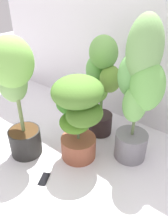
{
  "coord_description": "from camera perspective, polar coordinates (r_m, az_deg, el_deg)",
  "views": [
    {
      "loc": [
        0.9,
        -0.86,
        1.24
      ],
      "look_at": [
        0.03,
        0.24,
        0.35
      ],
      "focal_mm": 35.85,
      "sensor_mm": 36.0,
      "label": 1
    }
  ],
  "objects": [
    {
      "name": "ground_plane",
      "position": [
        1.76,
        -5.63,
        -12.71
      ],
      "size": [
        8.0,
        8.0,
        0.0
      ],
      "primitive_type": "plane",
      "color": "silver",
      "rests_on": "ground"
    },
    {
      "name": "mylar_back_wall",
      "position": [
        1.96,
        11.92,
        24.66
      ],
      "size": [
        3.2,
        0.01,
        2.0
      ],
      "primitive_type": "cube",
      "color": "silver",
      "rests_on": "ground"
    },
    {
      "name": "potted_plant_center",
      "position": [
        1.55,
        -1.58,
        -0.07
      ],
      "size": [
        0.48,
        0.48,
        0.67
      ],
      "color": "#9B5339",
      "rests_on": "ground"
    },
    {
      "name": "potted_plant_back_right",
      "position": [
        1.5,
        13.82,
        5.58
      ],
      "size": [
        0.39,
        0.33,
        1.05
      ],
      "color": "gray",
      "rests_on": "ground"
    },
    {
      "name": "potted_plant_front_left",
      "position": [
        1.61,
        -17.01,
        5.21
      ],
      "size": [
        0.36,
        0.36,
        0.92
      ],
      "color": "#282725",
      "rests_on": "ground"
    },
    {
      "name": "potted_plant_back_center",
      "position": [
        1.79,
        4.57,
        7.96
      ],
      "size": [
        0.37,
        0.31,
        0.86
      ],
      "color": "#302323",
      "rests_on": "ground"
    },
    {
      "name": "cell_phone",
      "position": [
        1.66,
        -10.11,
        -16.53
      ],
      "size": [
        0.13,
        0.16,
        0.01
      ],
      "rotation": [
        0.0,
        0.0,
        -2.67
      ],
      "color": "white",
      "rests_on": "ground"
    }
  ]
}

